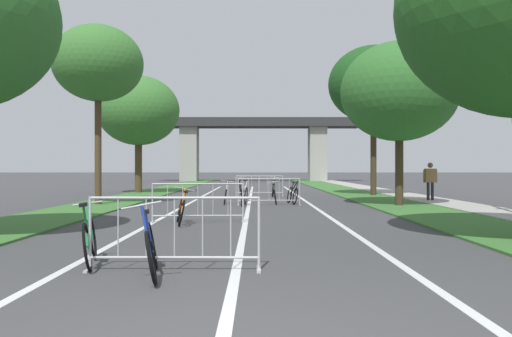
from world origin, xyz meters
name	(u,v)px	position (x,y,z in m)	size (l,w,h in m)	color
grass_verge_left	(148,193)	(-5.72, 24.93, 0.03)	(2.54, 60.94, 0.05)	#386B2D
grass_verge_right	(350,193)	(5.72, 24.93, 0.03)	(2.54, 60.94, 0.05)	#386B2D
sidewalk_path_right	(389,193)	(7.92, 24.93, 0.04)	(1.87, 60.94, 0.08)	#9E9B93
lane_stripe_center	(248,202)	(0.00, 17.63, 0.00)	(0.14, 35.25, 0.01)	silver
lane_stripe_right_lane	(306,202)	(2.44, 17.63, 0.00)	(0.14, 35.25, 0.01)	silver
lane_stripe_left_lane	(190,202)	(-2.44, 17.63, 0.00)	(0.14, 35.25, 0.01)	silver
overpass_bridge	(252,136)	(0.00, 50.36, 4.88)	(22.76, 3.49, 6.70)	#2D2D30
tree_left_oak_mid	(96,64)	(-5.83, 15.83, 5.47)	(3.46, 3.46, 6.97)	#4C3823
tree_left_pine_far	(137,111)	(-6.43, 25.15, 4.71)	(4.66, 4.66, 6.70)	#4C3823
tree_right_pine_near	(397,92)	(5.69, 15.36, 4.32)	(4.41, 4.41, 6.20)	#3D2D1E
tree_right_maple_mid	(372,85)	(6.35, 22.39, 5.76)	(4.64, 4.64, 7.75)	#3D2D1E
crowd_barrier_nearest	(173,234)	(-0.88, 3.48, 0.52)	(2.47, 0.45, 1.05)	#ADADB2
crowd_barrier_second	(196,203)	(-1.27, 9.77, 0.52)	(2.48, 0.56, 1.05)	#ADADB2
crowd_barrier_third	(267,192)	(0.79, 16.05, 0.52)	(2.48, 0.55, 1.05)	#ADADB2
crowd_barrier_fourth	(258,186)	(0.46, 22.33, 0.52)	(2.47, 0.45, 1.05)	#ADADB2
bicycle_teal_0	(273,195)	(1.04, 16.51, 0.35)	(0.45, 1.61, 0.92)	black
bicycle_blue_1	(149,248)	(-1.12, 3.06, 0.38)	(0.51, 1.70, 1.05)	black
bicycle_yellow_2	(271,189)	(1.15, 21.84, 0.37)	(0.48, 1.73, 1.01)	black
bicycle_green_3	(88,239)	(-2.21, 3.86, 0.38)	(0.66, 1.66, 0.95)	black
bicycle_purple_4	(239,188)	(-0.54, 22.87, 0.36)	(0.48, 1.70, 0.97)	black
bicycle_silver_5	(243,196)	(-0.16, 15.64, 0.39)	(0.45, 1.77, 1.01)	black
bicycle_black_6	(291,195)	(1.75, 16.57, 0.38)	(0.64, 1.70, 1.01)	black
bicycle_white_7	(224,195)	(-0.94, 16.58, 0.36)	(0.51, 1.63, 0.98)	black
bicycle_orange_8	(179,210)	(-1.65, 9.31, 0.37)	(0.56, 1.69, 0.96)	black
pedestrian_pushing_bike	(428,178)	(7.69, 17.77, 1.02)	(0.61, 0.28, 1.68)	#262628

